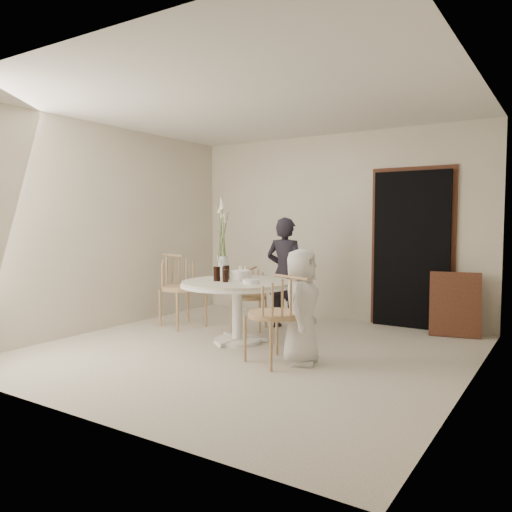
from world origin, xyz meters
The scene contains 18 objects.
ground centered at (0.00, 0.00, 0.00)m, with size 4.50×4.50×0.00m, color beige.
room_shell centered at (0.00, 0.00, 1.62)m, with size 4.50×4.50×4.50m.
doorway centered at (1.15, 2.19, 1.05)m, with size 1.00×0.10×2.10m, color black.
door_trim centered at (1.15, 2.23, 1.11)m, with size 1.12×0.03×2.22m, color brown.
table centered at (-0.35, 0.25, 0.62)m, with size 1.33×1.33×0.73m.
picture_frame centered at (1.77, 1.95, 0.40)m, with size 0.61×0.04×0.81m, color brown.
chair_far centered at (-0.65, 1.00, 0.53)m, with size 0.55×0.58×0.81m.
chair_right centered at (0.58, -0.31, 0.59)m, with size 0.65×0.63×0.92m.
chair_left centered at (-1.61, 0.62, 0.64)m, with size 0.68×0.65×0.98m.
girl centered at (-0.26, 1.25, 0.74)m, with size 0.54×0.36×1.49m, color black.
boy centered at (0.70, -0.14, 0.58)m, with size 0.57×0.37×1.16m, color silver.
birthday_cake centered at (-0.38, 0.38, 0.79)m, with size 0.23×0.23×0.16m.
cola_tumbler_a centered at (-0.55, 0.12, 0.82)m, with size 0.08×0.08×0.17m, color black.
cola_tumbler_b centered at (-0.40, 0.09, 0.80)m, with size 0.07×0.07×0.15m, color black.
cola_tumbler_c centered at (-0.55, 0.31, 0.82)m, with size 0.08×0.08×0.17m, color black.
cola_tumbler_d centered at (-0.63, 0.39, 0.80)m, with size 0.06×0.06×0.14m, color black.
plate_stack centered at (-0.08, 0.14, 0.75)m, with size 0.19×0.19×0.05m, color white.
flower_vase centered at (-0.80, 0.57, 1.12)m, with size 0.14×0.14×1.02m.
Camera 1 is at (2.99, -4.55, 1.43)m, focal length 35.00 mm.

